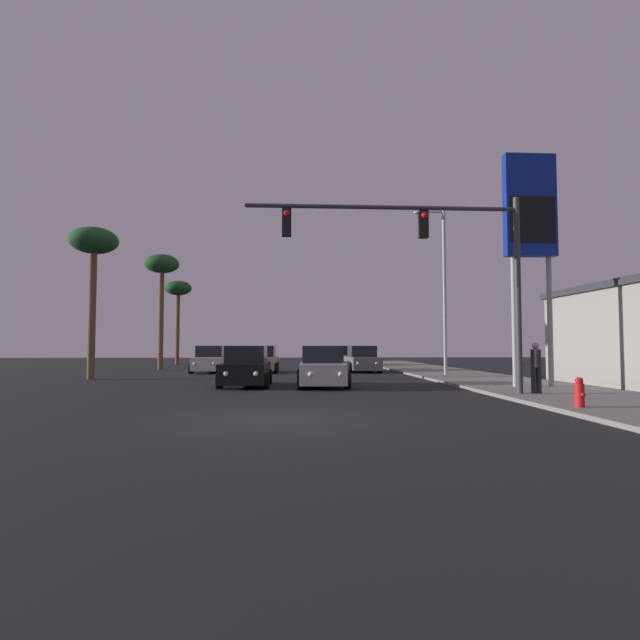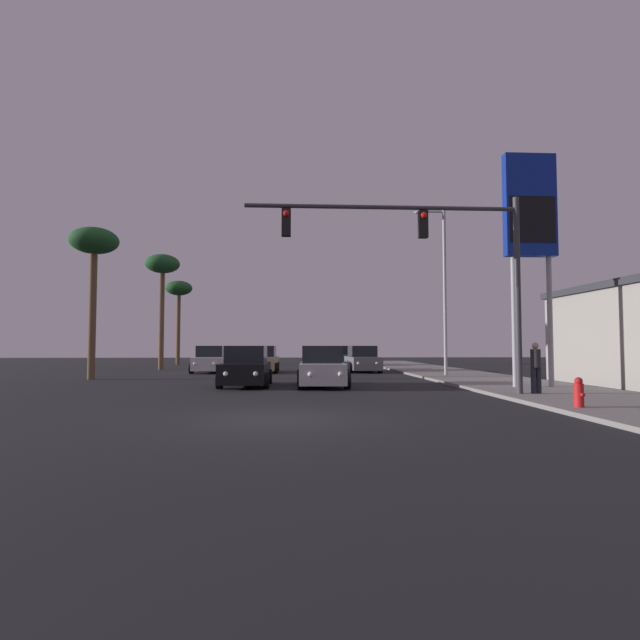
{
  "view_description": "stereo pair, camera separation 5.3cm",
  "coord_description": "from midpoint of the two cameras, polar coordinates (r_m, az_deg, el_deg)",
  "views": [
    {
      "loc": [
        0.35,
        -11.55,
        1.68
      ],
      "look_at": [
        1.6,
        10.9,
        2.84
      ],
      "focal_mm": 28.0,
      "sensor_mm": 36.0,
      "label": 1
    },
    {
      "loc": [
        0.4,
        -11.56,
        1.68
      ],
      "look_at": [
        1.6,
        10.9,
        2.84
      ],
      "focal_mm": 28.0,
      "sensor_mm": 36.0,
      "label": 2
    }
  ],
  "objects": [
    {
      "name": "gas_station_sign",
      "position": [
        21.29,
        22.81,
        10.68
      ],
      "size": [
        2.0,
        0.42,
        9.0
      ],
      "color": "#99999E",
      "rests_on": "sidewalk_right"
    },
    {
      "name": "sidewalk_right",
      "position": [
        23.46,
        19.85,
        -6.75
      ],
      "size": [
        5.0,
        60.0,
        0.12
      ],
      "color": "gray",
      "rests_on": "ground"
    },
    {
      "name": "fire_hydrant",
      "position": [
        14.42,
        27.43,
        -7.38
      ],
      "size": [
        0.24,
        0.34,
        0.76
      ],
      "color": "red",
      "rests_on": "sidewalk_right"
    },
    {
      "name": "traffic_light_mast",
      "position": [
        16.97,
        13.11,
        7.77
      ],
      "size": [
        9.08,
        0.36,
        6.5
      ],
      "color": "#38383D",
      "rests_on": "sidewalk_right"
    },
    {
      "name": "car_grey",
      "position": [
        32.26,
        4.79,
        -4.58
      ],
      "size": [
        2.04,
        4.34,
        1.68
      ],
      "rotation": [
        0.0,
        0.0,
        3.18
      ],
      "color": "slate",
      "rests_on": "ground"
    },
    {
      "name": "car_silver",
      "position": [
        20.68,
        0.18,
        -5.51
      ],
      "size": [
        2.04,
        4.34,
        1.68
      ],
      "rotation": [
        0.0,
        0.0,
        3.1
      ],
      "color": "#B7B7BC",
      "rests_on": "ground"
    },
    {
      "name": "palm_tree_far",
      "position": [
        46.97,
        -15.94,
        3.09
      ],
      "size": [
        2.4,
        2.4,
        7.56
      ],
      "color": "brown",
      "rests_on": "ground"
    },
    {
      "name": "ground_plane",
      "position": [
        11.68,
        -5.09,
        -11.22
      ],
      "size": [
        120.0,
        120.0,
        0.0
      ],
      "primitive_type": "plane",
      "color": "black"
    },
    {
      "name": "car_tan",
      "position": [
        31.85,
        -6.69,
        -4.59
      ],
      "size": [
        2.04,
        4.34,
        1.68
      ],
      "rotation": [
        0.0,
        0.0,
        3.1
      ],
      "color": "tan",
      "rests_on": "ground"
    },
    {
      "name": "palm_tree_near",
      "position": [
        27.91,
        -24.5,
        7.51
      ],
      "size": [
        2.4,
        2.4,
        7.66
      ],
      "color": "brown",
      "rests_on": "ground"
    },
    {
      "name": "pedestrian_on_sidewalk",
      "position": [
        17.9,
        23.37,
        -4.79
      ],
      "size": [
        0.34,
        0.32,
        1.67
      ],
      "color": "#23232D",
      "rests_on": "sidewalk_right"
    },
    {
      "name": "car_green",
      "position": [
        41.03,
        2.86,
        -4.24
      ],
      "size": [
        2.04,
        4.33,
        1.68
      ],
      "rotation": [
        0.0,
        0.0,
        3.16
      ],
      "color": "#195933",
      "rests_on": "ground"
    },
    {
      "name": "car_white",
      "position": [
        32.24,
        -12.5,
        -4.52
      ],
      "size": [
        2.04,
        4.34,
        1.68
      ],
      "rotation": [
        0.0,
        0.0,
        3.18
      ],
      "color": "silver",
      "rests_on": "ground"
    },
    {
      "name": "car_black",
      "position": [
        21.15,
        -8.51,
        -5.42
      ],
      "size": [
        2.04,
        4.33,
        1.68
      ],
      "rotation": [
        0.0,
        0.0,
        3.12
      ],
      "color": "black",
      "rests_on": "ground"
    },
    {
      "name": "palm_tree_mid",
      "position": [
        37.13,
        -17.67,
        5.5
      ],
      "size": [
        2.4,
        2.4,
        8.14
      ],
      "color": "brown",
      "rests_on": "ground"
    },
    {
      "name": "street_lamp",
      "position": [
        27.83,
        13.72,
        4.22
      ],
      "size": [
        1.74,
        0.24,
        9.0
      ],
      "color": "#99999E",
      "rests_on": "sidewalk_right"
    }
  ]
}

